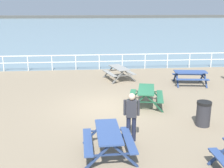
{
  "coord_description": "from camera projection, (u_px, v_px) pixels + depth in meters",
  "views": [
    {
      "loc": [
        -0.92,
        -11.7,
        4.36
      ],
      "look_at": [
        0.27,
        0.98,
        0.8
      ],
      "focal_mm": 44.96,
      "sensor_mm": 36.0,
      "label": 1
    }
  ],
  "objects": [
    {
      "name": "ground_plane",
      "position": [
        108.0,
        109.0,
        12.5
      ],
      "size": [
        30.0,
        24.0,
        0.2
      ],
      "primitive_type": "cube",
      "color": "gray"
    },
    {
      "name": "sea_band",
      "position": [
        89.0,
        26.0,
        63.05
      ],
      "size": [
        142.0,
        90.0,
        0.01
      ],
      "primitive_type": "cube",
      "color": "gray",
      "rests_on": "ground"
    },
    {
      "name": "distant_shoreline",
      "position": [
        88.0,
        18.0,
        104.28
      ],
      "size": [
        142.0,
        6.0,
        1.8
      ],
      "primitive_type": "cube",
      "color": "#4C4C47",
      "rests_on": "ground"
    },
    {
      "name": "seaward_railing",
      "position": [
        99.0,
        59.0,
        19.7
      ],
      "size": [
        23.07,
        0.07,
        1.08
      ],
      "color": "white",
      "rests_on": "ground"
    },
    {
      "name": "picnic_table_near_right",
      "position": [
        146.0,
        93.0,
        12.58
      ],
      "size": [
        1.88,
        2.09,
        0.8
      ],
      "rotation": [
        0.0,
        0.0,
        1.34
      ],
      "color": "#286B47",
      "rests_on": "ground"
    },
    {
      "name": "picnic_table_mid_centre",
      "position": [
        119.0,
        70.0,
        17.02
      ],
      "size": [
        1.93,
        2.14,
        0.8
      ],
      "rotation": [
        0.0,
        0.0,
        1.85
      ],
      "color": "gray",
      "rests_on": "ground"
    },
    {
      "name": "picnic_table_far_left",
      "position": [
        108.0,
        137.0,
        8.39
      ],
      "size": [
        1.58,
        1.83,
        0.8
      ],
      "rotation": [
        0.0,
        0.0,
        1.59
      ],
      "color": "#334C84",
      "rests_on": "ground"
    },
    {
      "name": "picnic_table_far_right",
      "position": [
        190.0,
        75.0,
        15.95
      ],
      "size": [
        1.99,
        1.75,
        0.8
      ],
      "rotation": [
        0.0,
        0.0,
        -0.14
      ],
      "color": "#334C84",
      "rests_on": "ground"
    },
    {
      "name": "visitor",
      "position": [
        131.0,
        114.0,
        9.16
      ],
      "size": [
        0.52,
        0.28,
        1.66
      ],
      "rotation": [
        0.0,
        0.0,
        1.39
      ],
      "color": "#1E2338",
      "rests_on": "ground"
    },
    {
      "name": "litter_bin",
      "position": [
        203.0,
        114.0,
        10.46
      ],
      "size": [
        0.55,
        0.55,
        0.95
      ],
      "color": "#2D2D33",
      "rests_on": "ground"
    }
  ]
}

